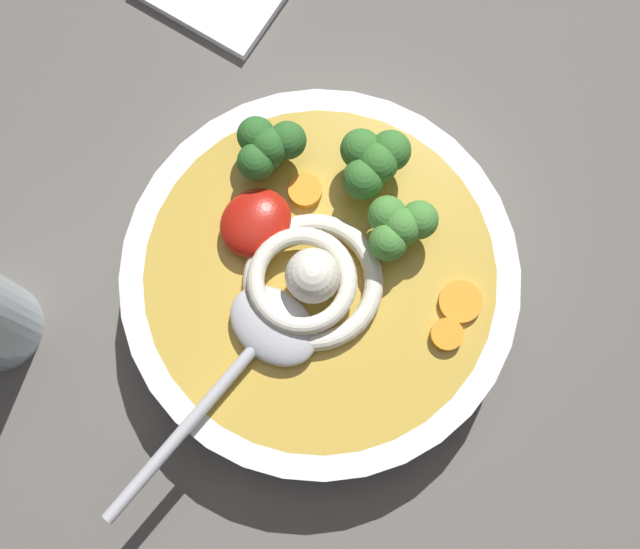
% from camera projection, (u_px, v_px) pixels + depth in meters
% --- Properties ---
extents(table_slab, '(1.27, 1.27, 0.04)m').
position_uv_depth(table_slab, '(264.00, 315.00, 0.59)').
color(table_slab, '#5B5651').
rests_on(table_slab, ground).
extents(soup_bowl, '(0.26, 0.26, 0.05)m').
position_uv_depth(soup_bowl, '(320.00, 282.00, 0.55)').
color(soup_bowl, white).
rests_on(soup_bowl, table_slab).
extents(noodle_pile, '(0.10, 0.10, 0.04)m').
position_uv_depth(noodle_pile, '(310.00, 280.00, 0.51)').
color(noodle_pile, silver).
rests_on(noodle_pile, soup_bowl).
extents(soup_spoon, '(0.17, 0.06, 0.02)m').
position_uv_depth(soup_spoon, '(259.00, 343.00, 0.51)').
color(soup_spoon, '#B7B7BC').
rests_on(soup_spoon, soup_bowl).
extents(chili_sauce_dollop, '(0.05, 0.04, 0.02)m').
position_uv_depth(chili_sauce_dollop, '(256.00, 223.00, 0.52)').
color(chili_sauce_dollop, '#B2190F').
rests_on(chili_sauce_dollop, soup_bowl).
extents(broccoli_floret_beside_noodles, '(0.05, 0.04, 0.04)m').
position_uv_depth(broccoli_floret_beside_noodles, '(399.00, 226.00, 0.51)').
color(broccoli_floret_beside_noodles, '#7A9E60').
rests_on(broccoli_floret_beside_noodles, soup_bowl).
extents(broccoli_floret_far, '(0.05, 0.04, 0.04)m').
position_uv_depth(broccoli_floret_far, '(267.00, 147.00, 0.52)').
color(broccoli_floret_far, '#7A9E60').
rests_on(broccoli_floret_far, soup_bowl).
extents(broccoli_floret_left, '(0.05, 0.04, 0.04)m').
position_uv_depth(broccoli_floret_left, '(373.00, 161.00, 0.52)').
color(broccoli_floret_left, '#7A9E60').
rests_on(broccoli_floret_left, soup_bowl).
extents(carrot_slice_extra_a, '(0.02, 0.02, 0.01)m').
position_uv_depth(carrot_slice_extra_a, '(447.00, 335.00, 0.51)').
color(carrot_slice_extra_a, orange).
rests_on(carrot_slice_extra_a, soup_bowl).
extents(carrot_slice_rear, '(0.02, 0.02, 0.01)m').
position_uv_depth(carrot_slice_rear, '(305.00, 191.00, 0.54)').
color(carrot_slice_rear, orange).
rests_on(carrot_slice_rear, soup_bowl).
extents(carrot_slice_beside_chili, '(0.03, 0.03, 0.01)m').
position_uv_depth(carrot_slice_beside_chili, '(460.00, 302.00, 0.52)').
color(carrot_slice_beside_chili, orange).
rests_on(carrot_slice_beside_chili, soup_bowl).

